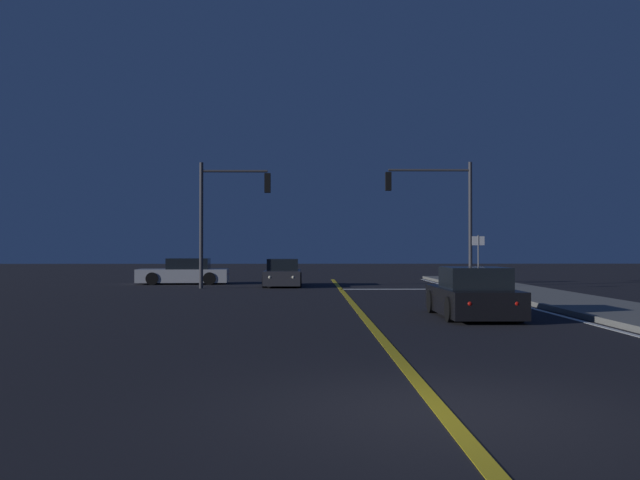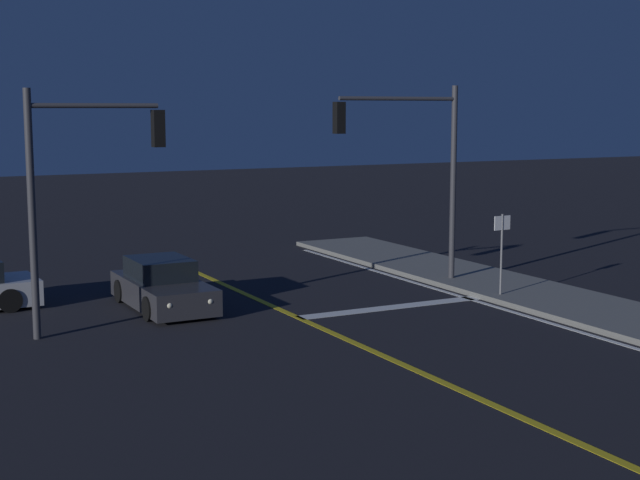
% 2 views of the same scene
% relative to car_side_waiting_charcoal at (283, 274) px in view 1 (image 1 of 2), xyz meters
% --- Properties ---
extents(ground_plane, '(160.00, 160.00, 0.00)m').
position_rel_car_side_waiting_charcoal_xyz_m(ground_plane, '(2.72, -26.70, -0.58)').
color(ground_plane, black).
extents(sidewalk_right, '(3.20, 45.64, 0.15)m').
position_rel_car_side_waiting_charcoal_xyz_m(sidewalk_right, '(9.94, -14.02, -0.51)').
color(sidewalk_right, slate).
rests_on(sidewalk_right, ground).
extents(lane_line_center, '(0.20, 43.11, 0.01)m').
position_rel_car_side_waiting_charcoal_xyz_m(lane_line_center, '(2.72, -14.02, -0.58)').
color(lane_line_center, gold).
rests_on(lane_line_center, ground).
extents(lane_line_edge_right, '(0.16, 43.11, 0.01)m').
position_rel_car_side_waiting_charcoal_xyz_m(lane_line_edge_right, '(8.09, -14.02, -0.58)').
color(lane_line_edge_right, white).
rests_on(lane_line_edge_right, ground).
extents(stop_bar, '(5.62, 0.50, 0.01)m').
position_rel_car_side_waiting_charcoal_xyz_m(stop_bar, '(5.53, -2.84, -0.58)').
color(stop_bar, white).
rests_on(stop_bar, ground).
extents(car_side_waiting_charcoal, '(1.86, 4.27, 1.34)m').
position_rel_car_side_waiting_charcoal_xyz_m(car_side_waiting_charcoal, '(0.00, 0.00, 0.00)').
color(car_side_waiting_charcoal, '#2D2D33').
rests_on(car_side_waiting_charcoal, ground).
extents(car_parked_curb_black, '(1.92, 4.22, 1.34)m').
position_rel_car_side_waiting_charcoal_xyz_m(car_parked_curb_black, '(5.62, -15.93, 0.00)').
color(car_parked_curb_black, black).
rests_on(car_parked_curb_black, ground).
extents(car_mid_block_silver, '(4.73, 2.09, 1.34)m').
position_rel_car_side_waiting_charcoal_xyz_m(car_mid_block_silver, '(-5.19, 2.14, 0.00)').
color(car_mid_block_silver, '#B2B5BA').
rests_on(car_mid_block_silver, ground).
extents(traffic_signal_near_right, '(4.23, 0.28, 6.06)m').
position_rel_car_side_waiting_charcoal_xyz_m(traffic_signal_near_right, '(7.67, -0.54, 3.47)').
color(traffic_signal_near_right, '#38383D').
rests_on(traffic_signal_near_right, ground).
extents(traffic_signal_far_left, '(3.29, 0.28, 5.84)m').
position_rel_car_side_waiting_charcoal_xyz_m(traffic_signal_far_left, '(-2.57, -1.94, 3.27)').
color(traffic_signal_far_left, '#38383D').
rests_on(traffic_signal_far_left, ground).
extents(street_sign_corner, '(0.56, 0.06, 2.44)m').
position_rel_car_side_waiting_charcoal_xyz_m(street_sign_corner, '(8.84, -3.34, 1.06)').
color(street_sign_corner, slate).
rests_on(street_sign_corner, ground).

